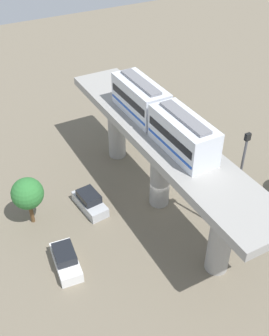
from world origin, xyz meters
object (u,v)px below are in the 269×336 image
at_px(tree_near_viaduct, 156,105).
at_px(tree_mid_lot, 27,194).
at_px(train, 160,115).
at_px(parked_car_silver, 90,202).
at_px(signal_post, 238,183).
at_px(parked_car_white, 66,260).

xyz_separation_m(tree_near_viaduct, tree_mid_lot, (-18.11, -8.04, -0.15)).
height_order(tree_near_viaduct, tree_mid_lot, tree_near_viaduct).
height_order(train, parked_car_silver, train).
xyz_separation_m(parked_car_silver, tree_near_viaduct, (12.69, 8.90, 2.81)).
bearing_deg(signal_post, parked_car_silver, 136.98).
relative_size(train, tree_mid_lot, 2.77).
bearing_deg(parked_car_silver, parked_car_white, -135.43).
xyz_separation_m(parked_car_silver, tree_mid_lot, (-5.42, 0.86, 2.67)).
bearing_deg(parked_car_white, parked_car_silver, 56.70).
distance_m(tree_mid_lot, signal_post, 18.24).
bearing_deg(tree_mid_lot, parked_car_white, -82.44).
bearing_deg(signal_post, parked_car_white, 166.19).
relative_size(tree_near_viaduct, signal_post, 0.52).
bearing_deg(tree_mid_lot, signal_post, -33.24).
xyz_separation_m(train, parked_car_white, (-10.87, -3.50, -8.87)).
height_order(parked_car_white, tree_mid_lot, tree_mid_lot).
distance_m(train, parked_car_white, 14.46).
bearing_deg(parked_car_silver, train, -23.83).
bearing_deg(train, parked_car_silver, 162.05).
distance_m(parked_car_silver, tree_mid_lot, 6.11).
relative_size(parked_car_silver, tree_mid_lot, 0.89).
bearing_deg(tree_near_viaduct, tree_mid_lot, -156.07).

